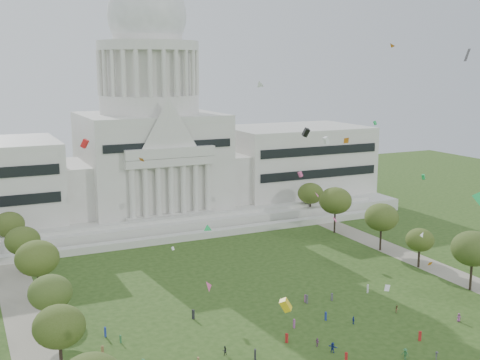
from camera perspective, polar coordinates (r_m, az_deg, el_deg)
capitol at (r=200.16m, az=-8.42°, el=2.81°), size 160.00×64.50×91.30m
path_left at (r=117.51m, az=-19.00°, el=-14.72°), size 8.00×160.00×0.04m
path_right at (r=157.50m, az=18.63°, el=-8.13°), size 8.00×160.00×0.04m
row_tree_l_2 at (r=102.81m, az=-16.78°, el=-13.16°), size 8.42×8.42×11.97m
row_tree_r_2 at (r=143.68m, az=21.22°, el=-6.08°), size 9.55×9.55×13.58m
row_tree_l_3 at (r=118.34m, az=-17.55°, el=-10.15°), size 8.12×8.12×11.55m
row_tree_r_3 at (r=156.17m, az=16.69°, el=-5.47°), size 7.01×7.01×9.98m
row_tree_l_4 at (r=135.39m, az=-18.68°, el=-7.04°), size 9.29×9.29×13.21m
row_tree_r_4 at (r=167.24m, az=13.27°, el=-3.46°), size 9.19×9.19×13.06m
row_tree_l_5 at (r=153.33m, az=-19.91°, el=-5.44°), size 8.33×8.33×11.85m
row_tree_r_5 at (r=182.10m, az=9.03°, el=-1.95°), size 9.82×9.82×13.96m
row_tree_l_6 at (r=170.75m, az=-21.07°, el=-3.96°), size 8.19×8.19×11.64m
row_tree_r_6 at (r=198.38m, az=6.70°, el=-1.27°), size 8.42×8.42×11.97m
person_0 at (r=128.45m, az=20.04°, el=-12.15°), size 1.01×0.95×1.73m
person_2 at (r=129.10m, az=14.65°, el=-11.76°), size 0.86×0.87×1.56m
person_3 at (r=110.62m, az=15.39°, el=-15.61°), size 1.12×1.45×1.99m
person_4 at (r=112.33m, az=7.33°, el=-15.00°), size 0.67×0.99×1.55m
person_5 at (r=110.43m, az=8.77°, el=-15.42°), size 1.50×1.84×1.87m
person_8 at (r=108.48m, az=-1.47°, el=-15.86°), size 0.80×0.50×1.63m
person_9 at (r=111.95m, az=18.15°, el=-15.55°), size 1.13×1.01×1.57m
person_10 at (r=122.05m, az=10.71°, el=-12.94°), size 0.66×0.99×1.56m
distant_crowd at (r=111.61m, az=1.39°, el=-15.02°), size 60.52×34.90×1.94m
kite_swarm at (r=106.11m, az=8.31°, el=-0.36°), size 88.85×104.33×64.21m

